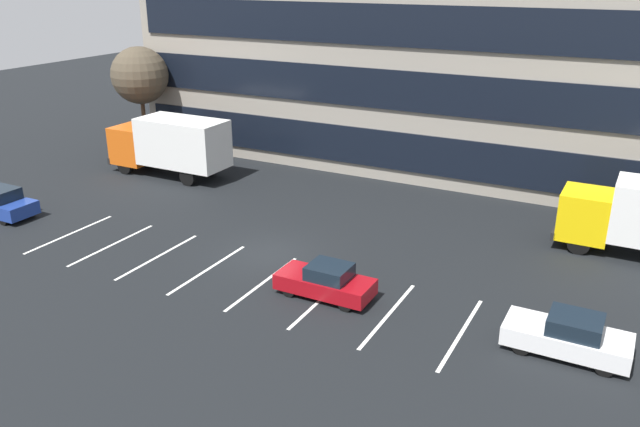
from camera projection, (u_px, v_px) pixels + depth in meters
name	position (u px, v px, depth m)	size (l,w,h in m)	color
ground_plane	(268.00, 253.00, 29.46)	(120.00, 120.00, 0.00)	black
lot_markings	(235.00, 276.00, 27.29)	(19.74, 5.40, 0.01)	silver
box_truck_orange	(170.00, 143.00, 39.70)	(7.94, 2.63, 3.68)	#D85914
sedan_white	(568.00, 336.00, 21.56)	(4.09, 1.71, 1.46)	white
sedan_maroon	(326.00, 281.00, 25.38)	(3.87, 1.62, 1.39)	maroon
bare_tree	(140.00, 76.00, 43.96)	(3.88, 3.88, 7.27)	#473323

